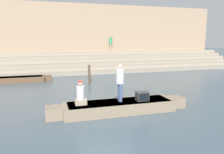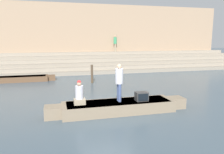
{
  "view_description": "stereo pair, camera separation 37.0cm",
  "coord_description": "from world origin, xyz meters",
  "px_view_note": "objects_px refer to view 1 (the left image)",
  "views": [
    {
      "loc": [
        -2.58,
        -9.39,
        3.21
      ],
      "look_at": [
        0.39,
        0.67,
        1.4
      ],
      "focal_mm": 35.0,
      "sensor_mm": 36.0,
      "label": 1
    },
    {
      "loc": [
        -2.22,
        -9.49,
        3.21
      ],
      "look_at": [
        0.39,
        0.67,
        1.4
      ],
      "focal_mm": 35.0,
      "sensor_mm": 36.0,
      "label": 2
    }
  ],
  "objects_px": {
    "rowboat_main": "(120,106)",
    "mooring_post": "(89,74)",
    "person_rowing": "(81,95)",
    "person_on_steps": "(111,42)",
    "tv_set": "(142,96)",
    "person_standing": "(120,80)",
    "moored_boat_shore": "(17,79)"
  },
  "relations": [
    {
      "from": "rowboat_main",
      "to": "moored_boat_shore",
      "type": "relative_size",
      "value": 1.24
    },
    {
      "from": "person_rowing",
      "to": "person_on_steps",
      "type": "bearing_deg",
      "value": 67.62
    },
    {
      "from": "tv_set",
      "to": "rowboat_main",
      "type": "bearing_deg",
      "value": 177.04
    },
    {
      "from": "person_standing",
      "to": "mooring_post",
      "type": "distance_m",
      "value": 6.83
    },
    {
      "from": "rowboat_main",
      "to": "mooring_post",
      "type": "height_order",
      "value": "mooring_post"
    },
    {
      "from": "person_on_steps",
      "to": "person_standing",
      "type": "bearing_deg",
      "value": 113.58
    },
    {
      "from": "mooring_post",
      "to": "person_rowing",
      "type": "bearing_deg",
      "value": -103.56
    },
    {
      "from": "mooring_post",
      "to": "person_on_steps",
      "type": "bearing_deg",
      "value": 63.59
    },
    {
      "from": "person_on_steps",
      "to": "tv_set",
      "type": "bearing_deg",
      "value": 117.4
    },
    {
      "from": "tv_set",
      "to": "moored_boat_shore",
      "type": "xyz_separation_m",
      "value": [
        -6.32,
        8.91,
        -0.48
      ]
    },
    {
      "from": "person_on_steps",
      "to": "person_rowing",
      "type": "bearing_deg",
      "value": 107.42
    },
    {
      "from": "person_rowing",
      "to": "mooring_post",
      "type": "height_order",
      "value": "person_rowing"
    },
    {
      "from": "person_rowing",
      "to": "tv_set",
      "type": "distance_m",
      "value": 2.76
    },
    {
      "from": "moored_boat_shore",
      "to": "person_on_steps",
      "type": "distance_m",
      "value": 11.23
    },
    {
      "from": "person_rowing",
      "to": "rowboat_main",
      "type": "bearing_deg",
      "value": -2.47
    },
    {
      "from": "person_rowing",
      "to": "mooring_post",
      "type": "xyz_separation_m",
      "value": [
        1.64,
        6.81,
        -0.23
      ]
    },
    {
      "from": "person_rowing",
      "to": "tv_set",
      "type": "height_order",
      "value": "person_rowing"
    },
    {
      "from": "mooring_post",
      "to": "tv_set",
      "type": "bearing_deg",
      "value": -80.99
    },
    {
      "from": "mooring_post",
      "to": "moored_boat_shore",
      "type": "bearing_deg",
      "value": 159.5
    },
    {
      "from": "person_standing",
      "to": "tv_set",
      "type": "relative_size",
      "value": 3.03
    },
    {
      "from": "person_standing",
      "to": "mooring_post",
      "type": "relative_size",
      "value": 1.22
    },
    {
      "from": "person_rowing",
      "to": "mooring_post",
      "type": "relative_size",
      "value": 0.77
    },
    {
      "from": "person_standing",
      "to": "person_rowing",
      "type": "distance_m",
      "value": 1.83
    },
    {
      "from": "tv_set",
      "to": "moored_boat_shore",
      "type": "height_order",
      "value": "tv_set"
    },
    {
      "from": "tv_set",
      "to": "mooring_post",
      "type": "height_order",
      "value": "mooring_post"
    },
    {
      "from": "person_on_steps",
      "to": "mooring_post",
      "type": "bearing_deg",
      "value": 101.74
    },
    {
      "from": "tv_set",
      "to": "person_standing",
      "type": "bearing_deg",
      "value": 174.3
    },
    {
      "from": "tv_set",
      "to": "mooring_post",
      "type": "bearing_deg",
      "value": 103.35
    },
    {
      "from": "rowboat_main",
      "to": "person_on_steps",
      "type": "height_order",
      "value": "person_on_steps"
    },
    {
      "from": "rowboat_main",
      "to": "person_rowing",
      "type": "relative_size",
      "value": 6.1
    },
    {
      "from": "tv_set",
      "to": "person_on_steps",
      "type": "height_order",
      "value": "person_on_steps"
    },
    {
      "from": "tv_set",
      "to": "person_on_steps",
      "type": "distance_m",
      "value": 15.29
    }
  ]
}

